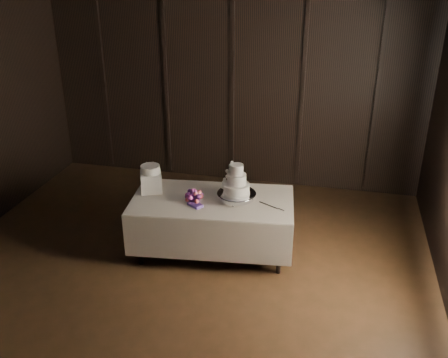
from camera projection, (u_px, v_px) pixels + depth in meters
room at (155, 184)px, 4.82m from camera, size 6.08×7.08×3.08m
display_table at (212, 223)px, 6.30m from camera, size 2.10×1.27×0.76m
cake_stand at (236, 196)px, 6.12m from camera, size 0.62×0.62×0.09m
wedding_cake at (234, 182)px, 6.03m from camera, size 0.37×0.32×0.38m
bouquet at (194, 196)px, 6.08m from camera, size 0.47×0.50×0.19m
box_pedestal at (151, 182)px, 6.32m from camera, size 0.34×0.34×0.25m
small_cake at (150, 169)px, 6.25m from camera, size 0.28×0.28×0.10m
cake_knife at (268, 205)px, 5.99m from camera, size 0.34×0.20×0.01m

